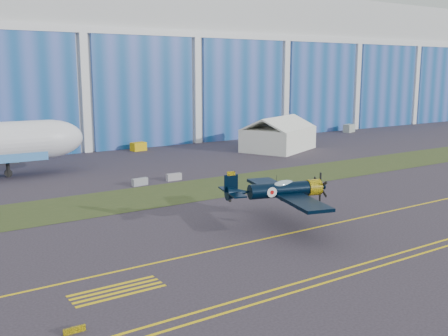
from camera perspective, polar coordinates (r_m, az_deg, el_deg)
ground at (r=50.16m, az=4.26°, el=-5.48°), size 260.00×260.00×0.00m
grass_median at (r=61.45m, az=-3.75°, el=-2.46°), size 260.00×10.00×0.02m
hangar at (r=113.76m, az=-18.73°, el=10.57°), size 220.00×45.70×30.00m
taxiway_centreline at (r=46.48m, az=8.06°, el=-6.85°), size 200.00×0.20×0.02m
edge_line_near at (r=40.28m, az=17.18°, el=-10.00°), size 80.00×0.20×0.02m
edge_line_far at (r=40.87m, az=16.08°, el=-9.64°), size 80.00×0.20×0.02m
hold_short_ladder at (r=34.96m, az=-11.56°, el=-12.95°), size 6.00×2.40×0.02m
guard_board_left at (r=30.37m, az=-15.98°, el=-16.59°), size 1.20×0.15×0.35m
warbird at (r=47.04m, az=6.07°, el=-2.39°), size 13.83×15.43×3.89m
tent at (r=92.82m, az=5.95°, el=3.78°), size 15.57×13.89×5.95m
tug at (r=93.08m, az=-9.30°, el=2.32°), size 2.75×1.96×1.48m
gse_box at (r=123.17m, az=13.45°, el=4.23°), size 3.34×2.42×1.80m
barrier_a at (r=64.81m, az=-9.14°, el=-1.50°), size 2.06×0.86×0.90m
barrier_b at (r=67.26m, az=-5.47°, el=-0.98°), size 2.00×0.61×0.90m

